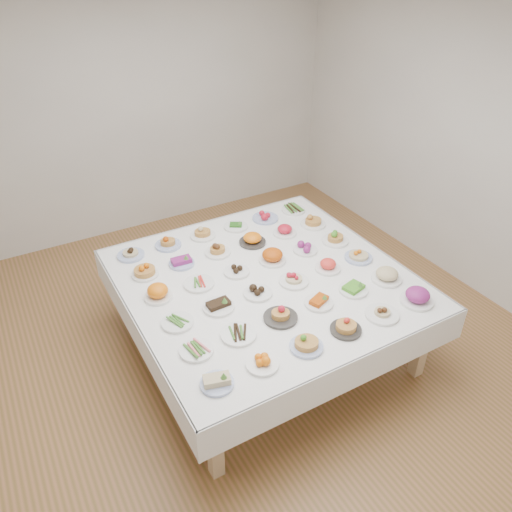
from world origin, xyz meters
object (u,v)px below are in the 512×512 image
dish_18 (158,292)px  dish_35 (293,209)px  display_table (265,284)px  dish_0 (217,380)px

dish_18 → dish_35: dish_18 is taller
display_table → dish_0: (-0.86, -0.86, 0.11)m
dish_18 → dish_35: 1.85m
dish_0 → dish_18: (-0.00, 1.04, 0.01)m
dish_18 → display_table: bearing=-11.9°
display_table → dish_18: (-0.87, 0.18, 0.12)m
display_table → dish_35: size_ratio=9.52×
dish_35 → display_table: bearing=-134.5°
display_table → dish_0: dish_0 is taller
display_table → dish_35: bearing=45.5°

